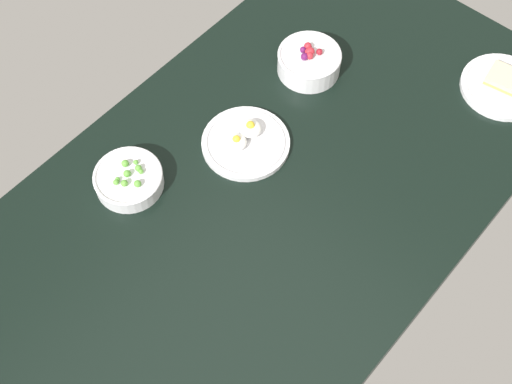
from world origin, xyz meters
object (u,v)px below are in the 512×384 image
bowl_berries (309,61)px  plate_eggs (246,141)px  plate_sandwich (503,85)px  bowl_peas (129,179)px

bowl_berries → plate_eggs: (25.98, 3.04, -1.95)cm
plate_eggs → plate_sandwich: plate_eggs is taller
bowl_peas → bowl_berries: size_ratio=0.98×
plate_sandwich → plate_eggs: bearing=-34.1°
bowl_peas → plate_sandwich: bearing=148.4°
bowl_peas → bowl_berries: bearing=170.2°
bowl_peas → bowl_berries: 50.84cm
bowl_berries → bowl_peas: bearing=-9.8°
plate_eggs → plate_sandwich: size_ratio=1.01×
bowl_peas → plate_eggs: size_ratio=0.75×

